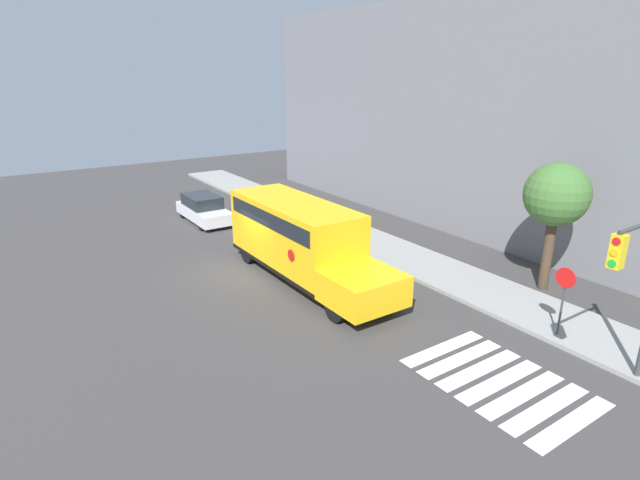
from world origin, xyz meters
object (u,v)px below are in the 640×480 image
Objects in this scene: tree_near_sidewalk at (556,196)px; parked_car at (204,209)px; stop_sign at (564,293)px; school_bus at (300,237)px.

parked_car is at bearing -155.04° from tree_near_sidewalk.
stop_sign is (18.98, 4.43, 0.85)m from parked_car.
school_bus reaches higher than stop_sign.
school_bus is 10.10m from parked_car.
stop_sign reaches higher than parked_car.
stop_sign is at bearing -51.16° from tree_near_sidewalk.
parked_car is 1.86× the size of stop_sign.
school_bus is at bearing 1.59° from parked_car.
tree_near_sidewalk reaches higher than school_bus.
stop_sign is at bearing 13.14° from parked_car.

